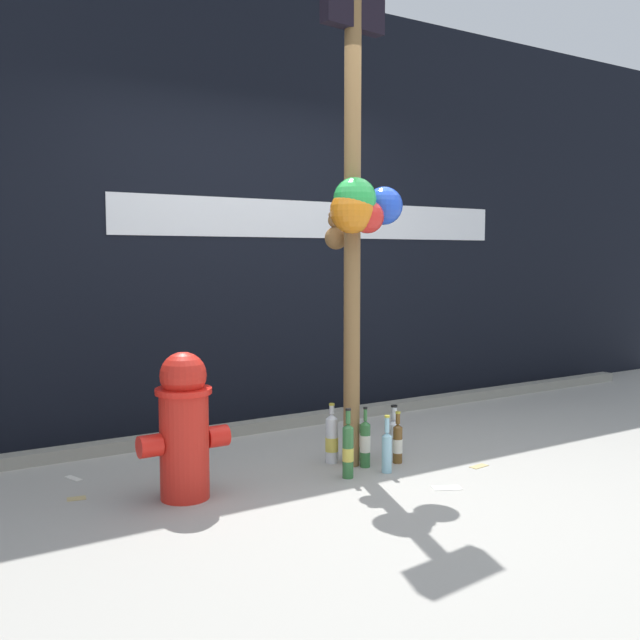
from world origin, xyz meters
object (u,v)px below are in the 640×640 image
(memorial_post, at_px, (357,188))
(bottle_5, at_px, (365,443))
(bottle_1, at_px, (332,439))
(bottle_4, at_px, (394,435))
(bottle_3, at_px, (355,439))
(bottle_6, at_px, (398,443))
(bottle_0, at_px, (387,450))
(bottle_2, at_px, (348,450))
(fire_hydrant, at_px, (184,425))

(memorial_post, distance_m, bottle_5, 1.53)
(bottle_1, xyz_separation_m, bottle_4, (0.42, -0.08, -0.02))
(memorial_post, height_order, bottle_3, memorial_post)
(bottle_6, bearing_deg, bottle_0, -145.83)
(bottle_3, bearing_deg, bottle_2, -131.31)
(bottle_2, xyz_separation_m, bottle_6, (0.43, 0.08, -0.04))
(memorial_post, relative_size, fire_hydrant, 3.78)
(bottle_5, bearing_deg, bottle_2, -150.04)
(bottle_1, bearing_deg, bottle_2, -106.60)
(bottle_1, relative_size, bottle_5, 1.01)
(memorial_post, xyz_separation_m, bottle_4, (0.36, 0.09, -1.55))
(fire_hydrant, xyz_separation_m, bottle_4, (1.45, 0.05, -0.26))
(bottle_0, bearing_deg, bottle_6, 34.17)
(bottle_3, bearing_deg, bottle_5, -100.04)
(bottle_2, distance_m, bottle_6, 0.44)
(bottle_3, xyz_separation_m, bottle_5, (-0.03, -0.15, 0.01))
(bottle_2, bearing_deg, bottle_3, 48.69)
(bottle_2, relative_size, bottle_5, 1.11)
(bottle_6, bearing_deg, bottle_3, 136.37)
(bottle_5, relative_size, bottle_6, 1.14)
(bottle_4, relative_size, bottle_5, 0.89)
(fire_hydrant, height_order, bottle_6, fire_hydrant)
(fire_hydrant, bearing_deg, bottle_4, 2.04)
(bottle_4, bearing_deg, bottle_5, -160.77)
(fire_hydrant, distance_m, bottle_3, 1.20)
(bottle_4, distance_m, bottle_6, 0.17)
(memorial_post, xyz_separation_m, bottle_6, (0.28, -0.06, -1.55))
(bottle_3, height_order, bottle_6, bottle_3)
(bottle_2, xyz_separation_m, bottle_5, (0.21, 0.12, -0.02))
(bottle_1, distance_m, bottle_3, 0.15)
(memorial_post, height_order, bottle_5, memorial_post)
(bottle_6, bearing_deg, memorial_post, 168.37)
(bottle_0, xyz_separation_m, bottle_2, (-0.25, 0.04, 0.03))
(fire_hydrant, bearing_deg, memorial_post, -1.88)
(fire_hydrant, height_order, bottle_2, fire_hydrant)
(fire_hydrant, relative_size, bottle_1, 2.10)
(fire_hydrant, distance_m, bottle_5, 1.17)
(bottle_0, xyz_separation_m, bottle_4, (0.26, 0.26, -0.00))
(memorial_post, relative_size, bottle_3, 8.43)
(fire_hydrant, bearing_deg, bottle_3, 4.59)
(memorial_post, bearing_deg, bottle_0, -60.90)
(memorial_post, xyz_separation_m, bottle_0, (0.10, -0.18, -1.54))
(bottle_1, xyz_separation_m, bottle_5, (0.12, -0.19, -0.00))
(memorial_post, distance_m, fire_hydrant, 1.68)
(fire_hydrant, distance_m, bottle_2, 0.97)
(bottle_1, bearing_deg, bottle_0, -65.04)
(fire_hydrant, bearing_deg, bottle_6, -3.89)
(bottle_2, xyz_separation_m, bottle_3, (0.24, 0.27, -0.03))
(fire_hydrant, height_order, bottle_4, fire_hydrant)
(bottle_6, bearing_deg, bottle_5, 170.40)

